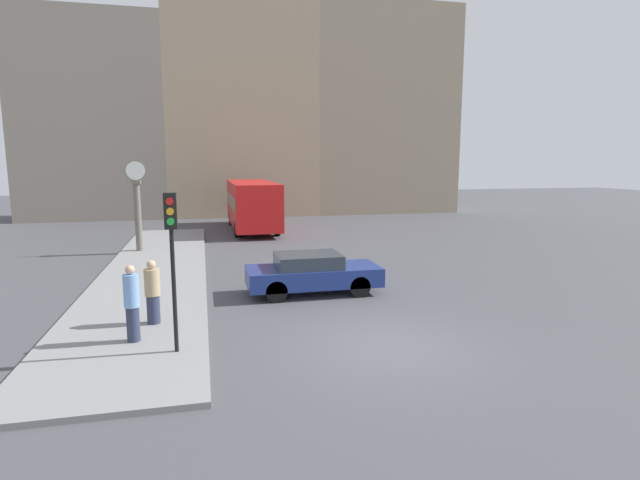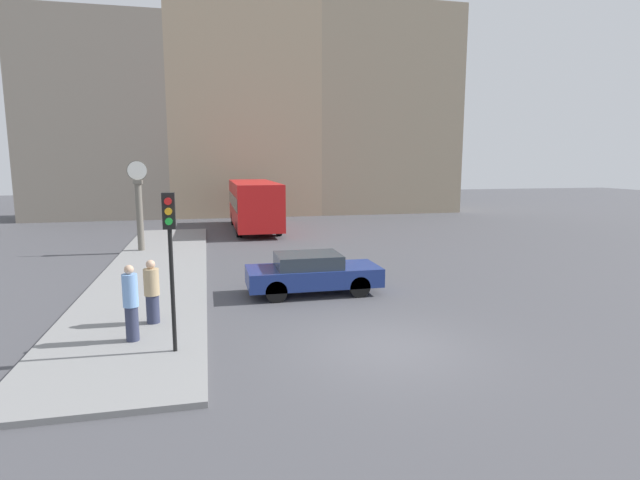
{
  "view_description": "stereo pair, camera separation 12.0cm",
  "coord_description": "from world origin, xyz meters",
  "px_view_note": "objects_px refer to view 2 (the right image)",
  "views": [
    {
      "loc": [
        -4.01,
        -10.25,
        4.21
      ],
      "look_at": [
        -0.41,
        5.01,
        1.75
      ],
      "focal_mm": 28.0,
      "sensor_mm": 36.0,
      "label": 1
    },
    {
      "loc": [
        -3.89,
        -10.27,
        4.21
      ],
      "look_at": [
        -0.41,
        5.01,
        1.75
      ],
      "focal_mm": 28.0,
      "sensor_mm": 36.0,
      "label": 2
    }
  ],
  "objects_px": {
    "sedan_car": "(312,273)",
    "street_clock": "(139,206)",
    "pedestrian_tan_coat": "(152,292)",
    "pedestrian_blue_stripe": "(131,303)",
    "traffic_light_near": "(170,239)",
    "bus_distant": "(254,203)"
  },
  "relations": [
    {
      "from": "traffic_light_near",
      "to": "pedestrian_tan_coat",
      "type": "distance_m",
      "value": 2.79
    },
    {
      "from": "sedan_car",
      "to": "traffic_light_near",
      "type": "height_order",
      "value": "traffic_light_near"
    },
    {
      "from": "traffic_light_near",
      "to": "pedestrian_tan_coat",
      "type": "relative_size",
      "value": 2.1
    },
    {
      "from": "traffic_light_near",
      "to": "street_clock",
      "type": "height_order",
      "value": "street_clock"
    },
    {
      "from": "bus_distant",
      "to": "pedestrian_blue_stripe",
      "type": "height_order",
      "value": "bus_distant"
    },
    {
      "from": "pedestrian_tan_coat",
      "to": "pedestrian_blue_stripe",
      "type": "xyz_separation_m",
      "value": [
        -0.33,
        -1.25,
        0.08
      ]
    },
    {
      "from": "sedan_car",
      "to": "street_clock",
      "type": "relative_size",
      "value": 1.02
    },
    {
      "from": "sedan_car",
      "to": "street_clock",
      "type": "height_order",
      "value": "street_clock"
    },
    {
      "from": "sedan_car",
      "to": "street_clock",
      "type": "bearing_deg",
      "value": 125.29
    },
    {
      "from": "street_clock",
      "to": "traffic_light_near",
      "type": "bearing_deg",
      "value": -80.41
    },
    {
      "from": "bus_distant",
      "to": "pedestrian_blue_stripe",
      "type": "bearing_deg",
      "value": -103.46
    },
    {
      "from": "bus_distant",
      "to": "pedestrian_tan_coat",
      "type": "height_order",
      "value": "bus_distant"
    },
    {
      "from": "street_clock",
      "to": "pedestrian_tan_coat",
      "type": "bearing_deg",
      "value": -81.88
    },
    {
      "from": "bus_distant",
      "to": "street_clock",
      "type": "xyz_separation_m",
      "value": [
        -5.9,
        -6.84,
        0.51
      ]
    },
    {
      "from": "sedan_car",
      "to": "bus_distant",
      "type": "distance_m",
      "value": 15.74
    },
    {
      "from": "bus_distant",
      "to": "pedestrian_tan_coat",
      "type": "xyz_separation_m",
      "value": [
        -4.29,
        -18.09,
        -0.76
      ]
    },
    {
      "from": "bus_distant",
      "to": "traffic_light_near",
      "type": "height_order",
      "value": "traffic_light_near"
    },
    {
      "from": "street_clock",
      "to": "pedestrian_tan_coat",
      "type": "height_order",
      "value": "street_clock"
    },
    {
      "from": "sedan_car",
      "to": "pedestrian_blue_stripe",
      "type": "distance_m",
      "value": 6.19
    },
    {
      "from": "street_clock",
      "to": "pedestrian_blue_stripe",
      "type": "height_order",
      "value": "street_clock"
    },
    {
      "from": "sedan_car",
      "to": "traffic_light_near",
      "type": "xyz_separation_m",
      "value": [
        -4.01,
        -4.52,
        1.93
      ]
    },
    {
      "from": "pedestrian_tan_coat",
      "to": "pedestrian_blue_stripe",
      "type": "relative_size",
      "value": 0.92
    }
  ]
}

